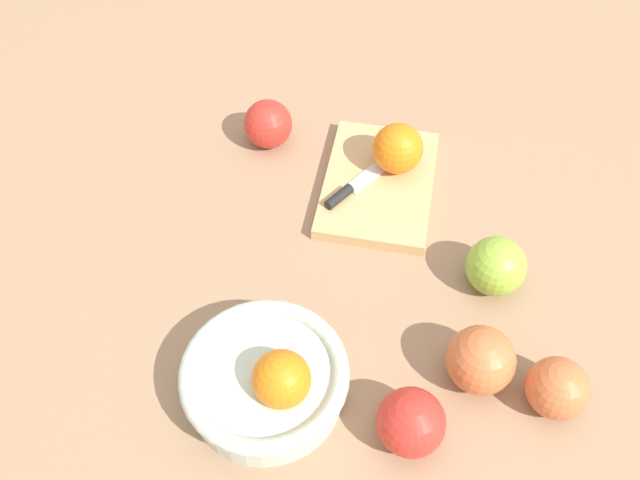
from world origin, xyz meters
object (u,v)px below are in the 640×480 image
Objects in this scene: apple_front_left at (557,388)px; bowl at (267,380)px; apple_front_left_2 at (411,422)px; orange_on_board at (398,149)px; cutting_board at (379,184)px; knife at (355,185)px; apple_front_left_3 at (480,360)px; apple_front_center at (496,265)px; apple_back_right at (268,124)px.

bowl is at bearing 99.11° from apple_front_left.
apple_front_left is 0.17m from apple_front_left_2.
orange_on_board is at bearing 34.18° from apple_front_left.
orange_on_board is (0.03, -0.02, 0.04)m from cutting_board.
apple_front_left is (0.05, -0.31, 0.00)m from bowl.
apple_front_left_3 reaches higher than knife.
bowl is at bearing 82.78° from apple_front_left_2.
knife is at bearing 59.68° from apple_front_center.
knife is 1.90× the size of apple_front_left_2.
cutting_board is at bearing 39.26° from apple_front_left.
apple_back_right is at bearing 80.53° from orange_on_board.
knife is 0.17m from apple_back_right.
orange_on_board is 0.33m from apple_front_left_3.
apple_front_left_2 is (-0.35, -0.08, 0.03)m from cutting_board.
bowl is 2.39× the size of apple_front_left_3.
orange_on_board is 0.08m from knife.
apple_front_left_3 is at bearing -144.18° from knife.
apple_front_left is (-0.26, -0.26, 0.01)m from knife.
apple_front_left_2 reaches higher than knife.
apple_front_left_2 is at bearing -167.04° from cutting_board.
apple_front_left_3 is (-0.14, 0.01, 0.00)m from apple_front_center.
apple_front_left_2 is at bearing -148.55° from apple_back_right.
apple_front_center is at bearing 25.14° from apple_front_left.
cutting_board is 0.19m from apple_back_right.
knife is 2.04× the size of apple_front_left.
orange_on_board is at bearing 9.20° from apple_front_left_2.
apple_front_left is 0.89× the size of apple_front_left_3.
bowl reaches higher than apple_front_left_2.
apple_front_left_2 is 0.11m from apple_front_left_3.
knife is 0.22m from apple_front_center.
bowl reaches higher than cutting_board.
bowl is 2.60× the size of apple_back_right.
apple_front_left_3 is at bearing -156.53° from orange_on_board.
orange_on_board reaches higher than apple_front_left.
apple_back_right is at bearing 44.25° from apple_front_left_3.
knife is 1.96× the size of apple_back_right.
knife is at bearing 18.52° from apple_front_left_2.
apple_back_right is at bearing 70.43° from cutting_board.
bowl reaches higher than apple_front_left.
orange_on_board reaches higher than apple_front_left_3.
apple_front_left is (-0.15, -0.07, -0.00)m from apple_front_center.
apple_back_right is (0.06, 0.17, 0.03)m from cutting_board.
apple_front_left_3 reaches higher than apple_back_right.
apple_front_left is at bearing -154.86° from apple_front_center.
orange_on_board is 0.39m from apple_front_left_2.
bowl is 0.32m from knife.
orange_on_board is at bearing 41.21° from apple_front_center.
cutting_board is 2.96× the size of apple_front_left_2.
bowl is 0.16m from apple_front_left_2.
apple_front_left is at bearing -65.16° from apple_front_left_2.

